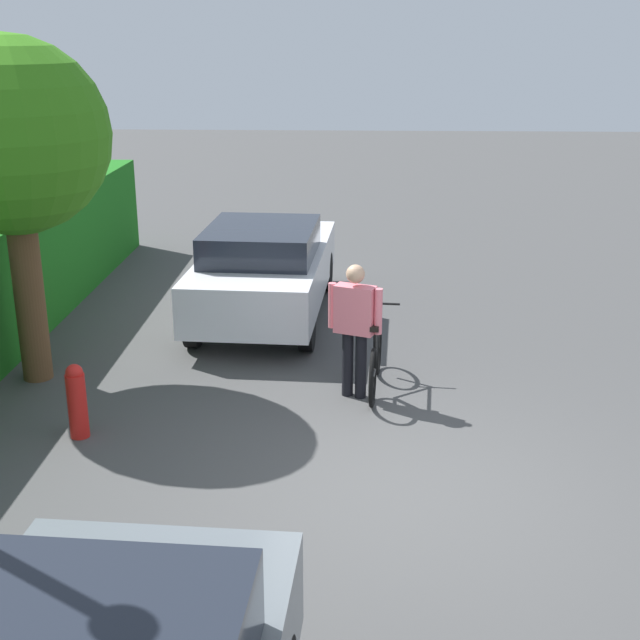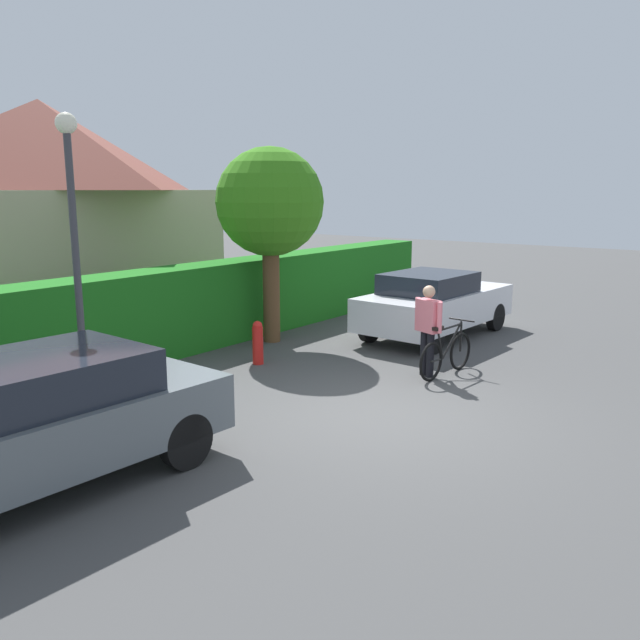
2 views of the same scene
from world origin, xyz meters
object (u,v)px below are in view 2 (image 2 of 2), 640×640
object	(u,v)px
parked_car_far	(434,303)
street_lamp	(74,226)
fire_hydrant	(258,342)
bicycle	(446,354)
tree_kerbside	(270,204)
person_rider	(428,324)
parked_car_near	(30,422)

from	to	relation	value
parked_car_far	street_lamp	distance (m)	7.98
parked_car_far	fire_hydrant	bearing A→B (deg)	158.97
bicycle	tree_kerbside	world-z (taller)	tree_kerbside
parked_car_far	street_lamp	size ratio (longest dim) A/B	1.01
fire_hydrant	parked_car_far	bearing A→B (deg)	-21.03
person_rider	fire_hydrant	bearing A→B (deg)	112.10
parked_car_near	fire_hydrant	world-z (taller)	parked_car_near
person_rider	street_lamp	world-z (taller)	street_lamp
parked_car_near	street_lamp	xyz separation A→B (m)	(1.71, 1.60, 1.92)
bicycle	fire_hydrant	bearing A→B (deg)	114.09
parked_car_near	parked_car_far	xyz separation A→B (m)	(9.29, 0.01, -0.02)
parked_car_far	person_rider	distance (m)	3.14
tree_kerbside	bicycle	bearing A→B (deg)	-92.26
person_rider	street_lamp	size ratio (longest dim) A/B	0.38
parked_car_near	tree_kerbside	world-z (taller)	tree_kerbside
street_lamp	fire_hydrant	bearing A→B (deg)	-0.80
bicycle	fire_hydrant	world-z (taller)	bicycle
bicycle	street_lamp	world-z (taller)	street_lamp
parked_car_near	person_rider	size ratio (longest dim) A/B	2.76
person_rider	tree_kerbside	bearing A→B (deg)	84.21
parked_car_far	bicycle	distance (m)	3.08
person_rider	street_lamp	bearing A→B (deg)	148.37
street_lamp	fire_hydrant	distance (m)	4.23
person_rider	parked_car_near	bearing A→B (deg)	168.47
tree_kerbside	person_rider	bearing A→B (deg)	-95.79
person_rider	parked_car_far	bearing A→B (deg)	24.86
parked_car_far	parked_car_near	bearing A→B (deg)	-179.96
street_lamp	parked_car_near	bearing A→B (deg)	-137.00
parked_car_near	bicycle	distance (m)	6.86
street_lamp	tree_kerbside	bearing A→B (deg)	10.55
street_lamp	bicycle	bearing A→B (deg)	-32.54
parked_car_far	fire_hydrant	xyz separation A→B (m)	(-4.01, 1.54, -0.33)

